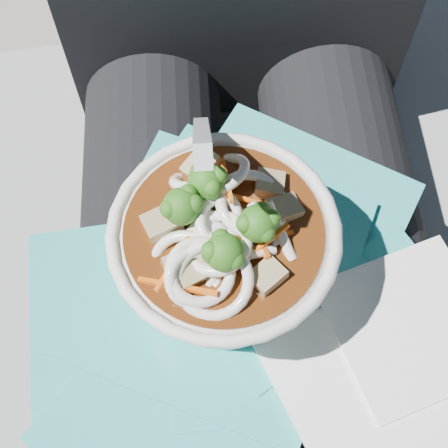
{
  "coord_description": "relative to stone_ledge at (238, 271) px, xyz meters",
  "views": [
    {
      "loc": [
        -0.04,
        -0.19,
        1.09
      ],
      "look_at": [
        -0.03,
        -0.02,
        0.73
      ],
      "focal_mm": 50.0,
      "sensor_mm": 36.0,
      "label": 1
    }
  ],
  "objects": [
    {
      "name": "ground",
      "position": [
        0.0,
        -0.15,
        -0.24
      ],
      "size": [
        20.0,
        20.0,
        0.0
      ],
      "primitive_type": "plane",
      "color": "slate",
      "rests_on": "ground"
    },
    {
      "name": "stone_ledge",
      "position": [
        0.0,
        0.0,
        0.0
      ],
      "size": [
        1.04,
        0.6,
        0.47
      ],
      "primitive_type": "cube",
      "rotation": [
        0.0,
        0.0,
        0.1
      ],
      "color": "gray",
      "rests_on": "ground"
    },
    {
      "name": "lap",
      "position": [
        0.0,
        -0.15,
        0.31
      ],
      "size": [
        0.33,
        0.48,
        0.14
      ],
      "color": "black",
      "rests_on": "stone_ledge"
    },
    {
      "name": "person_body",
      "position": [
        -0.0,
        -0.06,
        0.33
      ],
      "size": [
        0.34,
        0.94,
        1.02
      ],
      "color": "black",
      "rests_on": "ground"
    },
    {
      "name": "plastic_bag",
      "position": [
        -0.02,
        -0.17,
        0.39
      ],
      "size": [
        0.37,
        0.39,
        0.01
      ],
      "color": "teal",
      "rests_on": "lap"
    },
    {
      "name": "napkins",
      "position": [
        0.08,
        -0.24,
        0.4
      ],
      "size": [
        0.19,
        0.19,
        0.01
      ],
      "color": "white",
      "rests_on": "plastic_bag"
    },
    {
      "name": "udon_bowl",
      "position": [
        -0.03,
        -0.17,
        0.45
      ],
      "size": [
        0.16,
        0.16,
        0.19
      ],
      "color": "white",
      "rests_on": "plastic_bag"
    }
  ]
}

